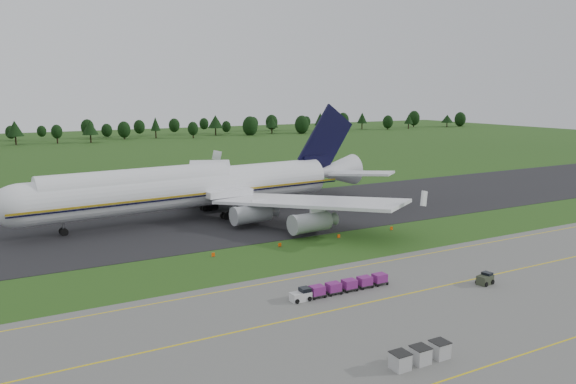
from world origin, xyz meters
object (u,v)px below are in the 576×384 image
aircraft (197,186)px  baggage_train (339,287)px  uld_row (420,355)px  utility_cart (485,280)px  edge_markers (310,240)px

aircraft → baggage_train: aircraft is taller
uld_row → aircraft: bearing=87.6°
baggage_train → utility_cart: baggage_train is taller
aircraft → edge_markers: (10.17, -26.81, -6.03)m
baggage_train → utility_cart: size_ratio=5.88×
baggage_train → utility_cart: 19.59m
utility_cart → uld_row: size_ratio=0.37×
utility_cart → edge_markers: size_ratio=0.07×
utility_cart → aircraft: bearing=109.2°
aircraft → uld_row: aircraft is taller
baggage_train → uld_row: bearing=-101.3°
aircraft → edge_markers: aircraft is taller
uld_row → edge_markers: 43.38m
aircraft → uld_row: (-2.81, -68.20, -5.44)m
baggage_train → edge_markers: size_ratio=0.40×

